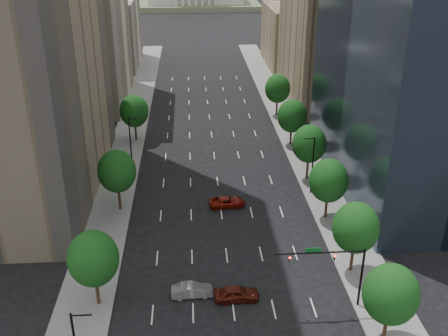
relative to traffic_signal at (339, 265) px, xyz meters
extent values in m
cube|color=slate|center=(-26.03, 30.00, -5.10)|extent=(6.00, 200.00, 0.15)
cube|color=slate|center=(4.97, 30.00, -5.10)|extent=(6.00, 200.00, 0.15)
cube|color=beige|center=(-35.53, 73.00, 12.33)|extent=(14.00, 30.00, 35.00)
cube|color=beige|center=(-35.53, 106.00, 3.83)|extent=(14.00, 26.00, 18.00)
cube|color=#8C7759|center=(14.47, 70.00, 9.83)|extent=(14.00, 30.00, 30.00)
cube|color=#8C7759|center=(14.47, 103.00, 2.83)|extent=(14.00, 26.00, 16.00)
cylinder|color=#382316|center=(3.47, -5.00, -3.30)|extent=(0.36, 0.36, 3.75)
ellipsoid|color=#0F3812|center=(3.47, -5.00, 0.23)|extent=(5.20, 5.20, 5.98)
cylinder|color=#382316|center=(3.47, 6.00, -3.17)|extent=(0.36, 0.36, 4.00)
ellipsoid|color=#0F3812|center=(3.47, 6.00, 0.59)|extent=(5.20, 5.20, 5.98)
cylinder|color=#382316|center=(3.47, 18.00, -3.22)|extent=(0.36, 0.36, 3.90)
ellipsoid|color=#0F3812|center=(3.47, 18.00, 0.44)|extent=(5.20, 5.20, 5.98)
cylinder|color=#382316|center=(3.47, 30.00, -3.12)|extent=(0.36, 0.36, 4.10)
ellipsoid|color=#0F3812|center=(3.47, 30.00, 0.73)|extent=(5.20, 5.20, 5.98)
cylinder|color=#382316|center=(3.47, 44.00, -3.27)|extent=(0.36, 0.36, 3.80)
ellipsoid|color=#0F3812|center=(3.47, 44.00, 0.30)|extent=(5.20, 5.20, 5.98)
cylinder|color=#382316|center=(3.47, 60.00, -3.17)|extent=(0.36, 0.36, 4.00)
ellipsoid|color=#0F3812|center=(3.47, 60.00, 0.59)|extent=(5.20, 5.20, 5.98)
cylinder|color=#382316|center=(-24.53, 2.00, -3.17)|extent=(0.36, 0.36, 4.00)
ellipsoid|color=#0F3812|center=(-24.53, 2.00, 0.59)|extent=(5.20, 5.20, 5.98)
cylinder|color=#382316|center=(-24.53, 22.00, -3.10)|extent=(0.36, 0.36, 4.15)
ellipsoid|color=#0F3812|center=(-24.53, 22.00, 0.80)|extent=(5.20, 5.20, 5.98)
cylinder|color=#382316|center=(-24.53, 48.00, -3.20)|extent=(0.36, 0.36, 3.95)
ellipsoid|color=#0F3812|center=(-24.53, 48.00, 0.52)|extent=(5.20, 5.20, 5.98)
cylinder|color=black|center=(2.97, 25.00, -0.67)|extent=(0.20, 0.20, 9.00)
cylinder|color=black|center=(2.17, 25.00, 3.63)|extent=(1.60, 0.14, 0.14)
cylinder|color=black|center=(-23.23, -10.00, 3.63)|extent=(1.60, 0.14, 0.14)
cylinder|color=black|center=(-24.03, 35.00, -0.67)|extent=(0.20, 0.20, 9.00)
cylinder|color=black|center=(-23.23, 35.00, 3.63)|extent=(1.60, 0.14, 0.14)
cylinder|color=black|center=(2.47, 0.00, -1.67)|extent=(0.24, 0.24, 7.00)
cylinder|color=black|center=(-2.03, 0.00, 1.63)|extent=(9.00, 0.18, 0.18)
imported|color=black|center=(-0.53, 0.00, 1.08)|extent=(0.18, 0.22, 1.10)
imported|color=black|center=(-5.03, 0.00, 1.08)|extent=(0.18, 0.22, 1.10)
sphere|color=#FF0C07|center=(-0.53, -0.18, 1.28)|extent=(0.20, 0.20, 0.20)
sphere|color=#FF0C07|center=(-5.03, -0.18, 1.28)|extent=(0.20, 0.20, 0.20)
cube|color=#0C591E|center=(-2.73, 0.00, 1.98)|extent=(1.60, 0.06, 0.45)
cube|color=#596647|center=(-10.53, 220.00, -3.92)|extent=(60.00, 40.00, 2.50)
ellipsoid|color=olive|center=(29.47, 570.00, -47.17)|extent=(440.00, 396.00, 240.00)
imported|color=#49150C|center=(-10.08, 1.75, -4.36)|extent=(4.84, 2.07, 1.63)
imported|color=gray|center=(-14.74, 2.72, -4.44)|extent=(4.54, 1.79, 1.47)
imported|color=maroon|center=(-9.58, 22.03, -4.47)|extent=(5.26, 2.78, 1.41)
camera|label=1|loc=(-14.35, -42.23, 30.93)|focal=41.83mm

